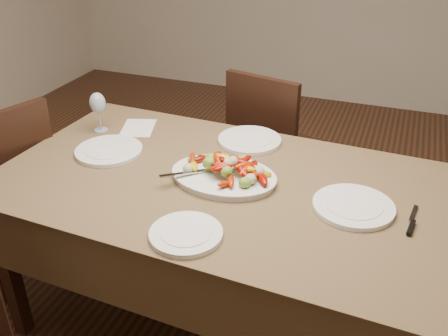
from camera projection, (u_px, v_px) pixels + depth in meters
floor at (185, 305)px, 2.44m from camera, size 6.00×6.00×0.00m
dining_table at (224, 256)px, 2.17m from camera, size 1.89×1.12×0.76m
chair_far at (276, 147)px, 2.89m from camera, size 0.50×0.50×0.95m
chair_left at (1, 192)px, 2.46m from camera, size 0.53×0.53×0.95m
serving_platter at (224, 177)px, 1.99m from camera, size 0.43×0.33×0.02m
roasted_vegetables at (224, 165)px, 1.97m from camera, size 0.35×0.25×0.09m
serving_spoon at (205, 170)px, 1.97m from camera, size 0.24×0.24×0.03m
plate_left at (109, 151)px, 2.20m from camera, size 0.29×0.29×0.02m
plate_right at (353, 207)px, 1.82m from camera, size 0.30×0.30×0.02m
plate_far at (250, 140)px, 2.30m from camera, size 0.29×0.29×0.02m
plate_near at (186, 234)px, 1.67m from camera, size 0.25×0.25×0.02m
wine_glass at (99, 111)px, 2.36m from camera, size 0.08×0.08×0.20m
menu_card at (138, 128)px, 2.44m from camera, size 0.21×0.25×0.00m
table_knife at (412, 222)px, 1.74m from camera, size 0.04×0.20×0.01m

